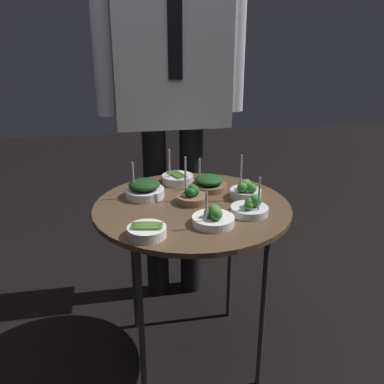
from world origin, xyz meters
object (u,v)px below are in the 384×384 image
bowl_broccoli_near_rim (246,191)px  bowl_spinach_front_right (209,183)px  bowl_broccoli_mid_left (213,218)px  bowl_asparagus_front_left (177,178)px  serving_cart (192,216)px  bowl_spinach_back_right (145,189)px  waiter_figure (171,68)px  bowl_broccoli_back_left (192,196)px  bowl_broccoli_far_rim (250,208)px  bowl_asparagus_mid_right (147,231)px

bowl_broccoli_near_rim → bowl_spinach_front_right: bowl_broccoli_near_rim is taller
bowl_broccoli_mid_left → bowl_asparagus_front_left: bearing=97.2°
serving_cart → bowl_spinach_back_right: 0.21m
bowl_asparagus_front_left → waiter_figure: (0.02, 0.23, 0.42)m
bowl_broccoli_back_left → bowl_spinach_back_right: bowl_broccoli_back_left is taller
serving_cart → bowl_broccoli_mid_left: (0.04, -0.17, 0.07)m
bowl_broccoli_mid_left → bowl_broccoli_far_rim: 0.16m
bowl_broccoli_far_rim → bowl_asparagus_mid_right: 0.38m
bowl_broccoli_far_rim → bowl_spinach_front_right: (-0.09, 0.26, 0.00)m
serving_cart → bowl_broccoli_far_rim: (0.18, -0.11, 0.07)m
bowl_asparagus_front_left → waiter_figure: size_ratio=0.08×
serving_cart → bowl_broccoli_mid_left: bowl_broccoli_mid_left is taller
bowl_asparagus_mid_right → serving_cart: bearing=49.8°
bowl_broccoli_mid_left → bowl_broccoli_near_rim: bearing=49.7°
bowl_broccoli_mid_left → bowl_spinach_back_right: bearing=124.9°
bowl_broccoli_near_rim → bowl_broccoli_mid_left: size_ratio=1.24×
bowl_asparagus_mid_right → bowl_spinach_front_right: bearing=52.3°
bowl_broccoli_near_rim → bowl_spinach_back_right: (-0.37, 0.08, 0.00)m
waiter_figure → bowl_broccoli_far_rim: bearing=-73.0°
bowl_spinach_back_right → serving_cart: bearing=-34.8°
bowl_broccoli_near_rim → bowl_broccoli_back_left: bearing=-178.2°
bowl_broccoli_mid_left → waiter_figure: waiter_figure is taller
bowl_broccoli_near_rim → bowl_broccoli_mid_left: (-0.17, -0.20, -0.00)m
bowl_broccoli_far_rim → bowl_broccoli_back_left: bearing=141.8°
bowl_spinach_back_right → bowl_asparagus_front_left: bearing=42.0°
bowl_spinach_back_right → bowl_spinach_front_right: size_ratio=1.07×
bowl_spinach_front_right → waiter_figure: waiter_figure is taller
bowl_broccoli_mid_left → bowl_asparagus_mid_right: 0.22m
bowl_spinach_back_right → bowl_broccoli_near_rim: bearing=-12.2°
bowl_broccoli_near_rim → bowl_spinach_front_right: bearing=135.9°
bowl_spinach_back_right → bowl_broccoli_mid_left: bearing=-55.1°
bowl_asparagus_front_left → waiter_figure: waiter_figure is taller
bowl_broccoli_mid_left → bowl_spinach_front_right: (0.06, 0.32, 0.00)m
bowl_broccoli_far_rim → waiter_figure: waiter_figure is taller
serving_cart → bowl_broccoli_near_rim: bearing=8.5°
bowl_broccoli_far_rim → bowl_broccoli_near_rim: bearing=78.7°
bowl_broccoli_far_rim → bowl_spinach_front_right: bowl_broccoli_far_rim is taller
bowl_asparagus_front_left → bowl_spinach_back_right: 0.20m
bowl_asparagus_front_left → bowl_broccoli_far_rim: (0.20, -0.36, 0.00)m
bowl_broccoli_near_rim → bowl_broccoli_far_rim: size_ratio=1.22×
bowl_spinach_back_right → bowl_spinach_front_right: 0.26m
bowl_broccoli_far_rim → waiter_figure: size_ratio=0.08×
bowl_spinach_front_right → serving_cart: bearing=-123.6°
bowl_broccoli_near_rim → bowl_broccoli_far_rim: bearing=-101.3°
bowl_asparagus_front_left → bowl_asparagus_mid_right: size_ratio=1.21×
bowl_asparagus_mid_right → waiter_figure: bearing=75.2°
bowl_spinach_front_right → bowl_asparagus_mid_right: bearing=-127.7°
bowl_broccoli_back_left → bowl_broccoli_near_rim: (0.21, 0.01, 0.00)m
bowl_asparagus_front_left → bowl_broccoli_mid_left: size_ratio=1.05×
bowl_asparagus_front_left → bowl_broccoli_mid_left: (0.05, -0.42, 0.00)m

